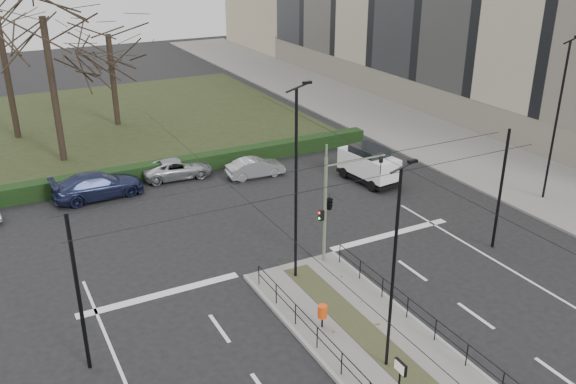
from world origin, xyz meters
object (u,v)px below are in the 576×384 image
Objects in this scene: traffic_light at (331,201)px; info_panel at (400,373)px; bare_tree_center at (109,41)px; parked_car_fourth at (177,168)px; litter_bin at (322,312)px; parked_car_fifth at (255,168)px; white_van at (369,164)px; bare_tree_near at (44,28)px; streetlamp_median_far at (296,184)px; streetlamp_sidewalk at (557,119)px; parked_car_third at (98,185)px; streetlamp_median_near at (394,269)px.

traffic_light reaches higher than info_panel.
parked_car_fourth is at bearing -87.29° from bare_tree_center.
parked_car_fifth is (4.55, 15.80, -0.22)m from litter_bin.
parked_car_fourth is (0.46, 22.98, -1.11)m from info_panel.
white_van is (10.14, -6.10, 0.57)m from parked_car_fourth.
litter_bin is at bearing -76.99° from bare_tree_near.
white_van is at bearing 40.48° from streetlamp_median_far.
bare_tree_center reaches higher than streetlamp_median_far.
streetlamp_sidewalk is (17.94, 9.89, 3.04)m from info_panel.
streetlamp_sidewalk is at bearing -121.82° from parked_car_fourth.
streetlamp_sidewalk is at bearing 1.61° from traffic_light.
info_panel reaches higher than parked_car_third.
bare_tree_center is at bearing 51.98° from bare_tree_near.
streetlamp_median_far is (1.20, 8.85, 2.82)m from info_panel.
bare_tree_center is at bearing 90.25° from info_panel.
parked_car_fourth is (-17.48, 13.09, -4.15)m from streetlamp_sidewalk.
parked_car_fifth is at bearing 73.93° from litter_bin.
parked_car_fifth is at bearing 76.97° from info_panel.
bare_tree_center is at bearing 7.72° from parked_car_fourth.
white_van is 0.34× the size of bare_tree_near.
bare_tree_center reaches higher than parked_car_fifth.
parked_car_fifth is at bearing -40.07° from bare_tree_near.
streetlamp_median_far is at bearing 166.02° from parked_car_fifth.
streetlamp_median_near reaches higher than info_panel.
streetlamp_median_far reaches higher than traffic_light.
parked_car_fourth is 0.46× the size of bare_tree_center.
streetlamp_sidewalk is (17.67, 4.84, 3.93)m from litter_bin.
bare_tree_near reaches higher than white_van.
litter_bin is at bearing -166.97° from parked_car_third.
bare_tree_center is 17.10m from parked_car_fifth.
parked_car_fourth reaches higher than litter_bin.
traffic_light is 10.13m from info_panel.
parked_car_fourth is at bearing -47.88° from bare_tree_near.
traffic_light is 2.63m from streetlamp_median_far.
parked_car_third reaches higher than litter_bin.
bare_tree_near reaches higher than litter_bin.
streetlamp_median_near is at bearing -166.89° from parked_car_third.
litter_bin is 0.13× the size of streetlamp_median_near.
white_van reaches higher than parked_car_third.
streetlamp_median_near is 2.08× the size of parked_car_fifth.
bare_tree_near is at bearing 52.78° from parked_car_fifth.
streetlamp_median_near is 34.11m from bare_tree_center.
streetlamp_median_far reaches higher than litter_bin.
traffic_light is 1.19× the size of white_van.
parked_car_third reaches higher than parked_car_fourth.
parked_car_third is 0.55× the size of bare_tree_center.
streetlamp_median_near is 1.48× the size of parked_car_third.
streetlamp_sidewalk reaches higher than traffic_light.
info_panel is at bearing 169.82° from parked_car_fifth.
bare_tree_near is 15.61m from parked_car_fifth.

